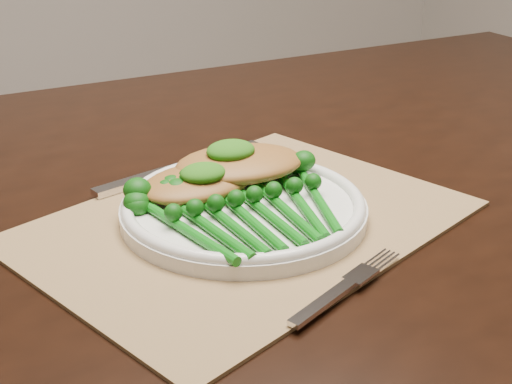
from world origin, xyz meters
name	(u,v)px	position (x,y,z in m)	size (l,w,h in m)	color
placemat	(246,222)	(0.01, -0.23, 0.75)	(0.43, 0.31, 0.00)	olive
dinner_plate	(244,207)	(0.01, -0.22, 0.77)	(0.25, 0.25, 0.02)	silver
knife	(166,172)	(-0.03, -0.09, 0.76)	(0.23, 0.08, 0.01)	silver
fork	(353,281)	(0.04, -0.38, 0.76)	(0.15, 0.08, 0.00)	silver
chicken_fillet_left	(198,182)	(-0.03, -0.18, 0.78)	(0.13, 0.09, 0.03)	#99642C
chicken_fillet_right	(239,164)	(0.03, -0.17, 0.79)	(0.14, 0.10, 0.03)	#99642C
pesto_dollop_left	(203,173)	(-0.02, -0.19, 0.80)	(0.05, 0.04, 0.02)	#174E0B
pesto_dollop_right	(231,151)	(0.02, -0.17, 0.81)	(0.05, 0.05, 0.02)	#174E0B
broccolini_bundle	(256,214)	(0.00, -0.26, 0.77)	(0.18, 0.19, 0.04)	#0D6310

